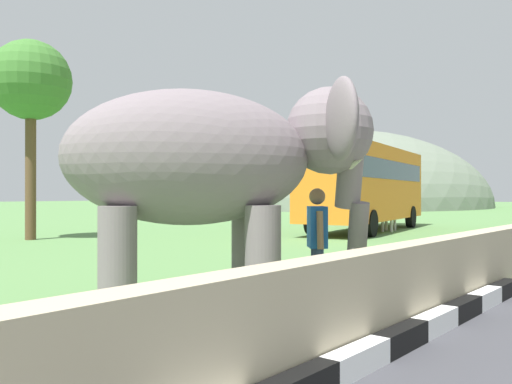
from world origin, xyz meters
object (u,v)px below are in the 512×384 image
person_handler (317,240)px  bus_orange (366,182)px  cow_near (389,210)px  elephant (217,162)px

person_handler → bus_orange: 15.89m
person_handler → cow_near: person_handler is taller
elephant → cow_near: (16.17, 5.48, -1.10)m
person_handler → cow_near: bearing=22.3°
elephant → bus_orange: bearing=21.9°
bus_orange → cow_near: 1.54m
elephant → cow_near: elephant is taller
person_handler → bus_orange: bearing=25.7°
elephant → cow_near: size_ratio=2.04×
person_handler → bus_orange: (14.28, 6.87, 1.16)m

